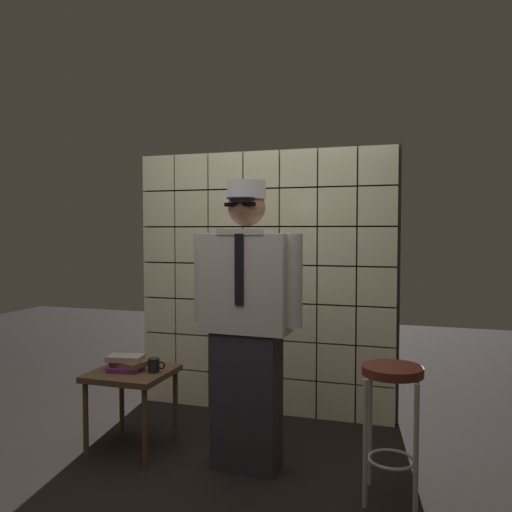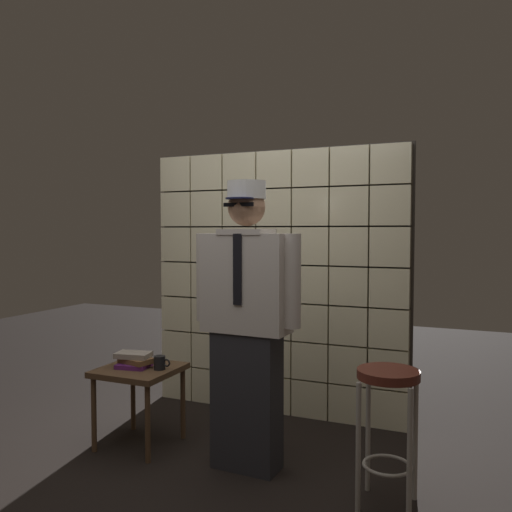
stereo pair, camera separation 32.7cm
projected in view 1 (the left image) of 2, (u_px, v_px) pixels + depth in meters
name	position (u px, v px, depth m)	size (l,w,h in m)	color
ground_plane	(188.00, 496.00, 2.99)	(12.00, 12.00, 0.00)	black
glass_block_wall	(263.00, 283.00, 4.36)	(2.20, 0.10, 2.20)	beige
standing_person	(247.00, 320.00, 3.30)	(0.73, 0.31, 1.83)	#28282D
bar_stool	(392.00, 400.00, 2.93)	(0.34, 0.34, 0.76)	#592319
side_table	(132.00, 381.00, 3.61)	(0.52, 0.52, 0.55)	#513823
book_stack	(127.00, 363.00, 3.60)	(0.28, 0.21, 0.10)	#591E66
coffee_mug	(154.00, 365.00, 3.56)	(0.13, 0.08, 0.09)	black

